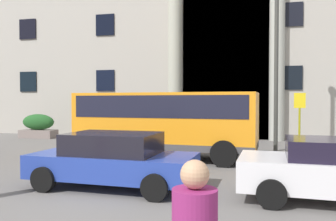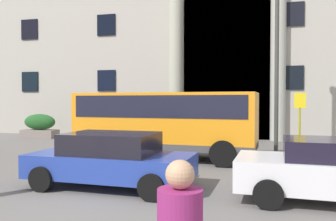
{
  "view_description": "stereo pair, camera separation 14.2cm",
  "coord_description": "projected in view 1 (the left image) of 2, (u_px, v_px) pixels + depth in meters",
  "views": [
    {
      "loc": [
        3.48,
        -7.47,
        2.22
      ],
      "look_at": [
        0.01,
        6.81,
        1.81
      ],
      "focal_mm": 37.09,
      "sensor_mm": 36.0,
      "label": 1
    },
    {
      "loc": [
        3.62,
        -7.44,
        2.22
      ],
      "look_at": [
        0.01,
        6.81,
        1.81
      ],
      "focal_mm": 37.09,
      "sensor_mm": 36.0,
      "label": 2
    }
  ],
  "objects": [
    {
      "name": "office_building_facade",
      "position": [
        203.0,
        21.0,
        24.9
      ],
      "size": [
        41.81,
        9.66,
        15.95
      ],
      "color": "#ABA59B",
      "rests_on": "ground_plane"
    },
    {
      "name": "ground_plane",
      "position": [
        99.0,
        198.0,
        8.14
      ],
      "size": [
        80.0,
        64.0,
        0.12
      ],
      "primitive_type": "cube",
      "color": "#635F5D"
    },
    {
      "name": "orange_minibus",
      "position": [
        166.0,
        119.0,
        13.38
      ],
      "size": [
        7.0,
        2.97,
        2.52
      ],
      "rotation": [
        0.0,
        0.0,
        -0.06
      ],
      "color": "orange",
      "rests_on": "ground_plane"
    },
    {
      "name": "hedge_planter_entrance_left",
      "position": [
        139.0,
        129.0,
        18.74
      ],
      "size": [
        1.59,
        0.82,
        1.47
      ],
      "color": "slate",
      "rests_on": "ground_plane"
    },
    {
      "name": "parked_sedan_far",
      "position": [
        113.0,
        159.0,
        8.9
      ],
      "size": [
        4.27,
        2.19,
        1.39
      ],
      "rotation": [
        0.0,
        0.0,
        -0.04
      ],
      "color": "#253D9C",
      "rests_on": "ground_plane"
    },
    {
      "name": "hedge_planter_west",
      "position": [
        38.0,
        126.0,
        20.77
      ],
      "size": [
        2.13,
        0.93,
        1.43
      ],
      "color": "gray",
      "rests_on": "ground_plane"
    },
    {
      "name": "motorcycle_near_kerb",
      "position": [
        86.0,
        153.0,
        11.73
      ],
      "size": [
        1.98,
        0.55,
        0.89
      ],
      "rotation": [
        0.0,
        0.0,
        -0.07
      ],
      "color": "black",
      "rests_on": "ground_plane"
    },
    {
      "name": "bus_stop_sign",
      "position": [
        300.0,
        117.0,
        13.83
      ],
      "size": [
        0.44,
        0.08,
        2.53
      ],
      "color": "#9A9B14",
      "rests_on": "ground_plane"
    },
    {
      "name": "lamppost_plaza_centre",
      "position": [
        276.0,
        42.0,
        15.16
      ],
      "size": [
        0.4,
        0.4,
        8.3
      ],
      "color": "#3D3E3A",
      "rests_on": "ground_plane"
    }
  ]
}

